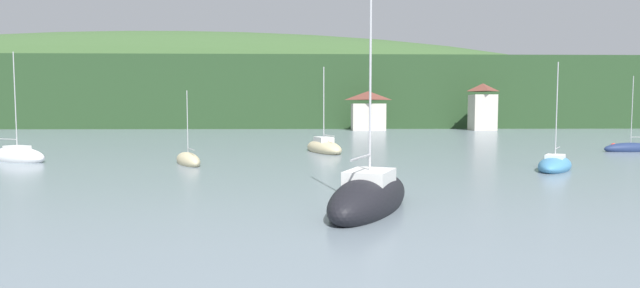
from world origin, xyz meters
TOP-DOWN VIEW (x-y plane):
  - wooded_hillside at (-21.35, 137.25)m, footprint 352.00×59.89m
  - shore_building_west at (9.67, 96.29)m, footprint 5.75×4.43m
  - shore_building_westcentral at (29.02, 96.08)m, footprint 4.02×3.99m
  - sailboat_far_1 at (0.74, 53.63)m, footprint 3.91×6.90m
  - sailboat_near_3 at (1.58, 29.15)m, footprint 4.64×7.17m
  - sailboat_mid_4 at (-8.51, 44.40)m, footprint 2.98×4.43m
  - sailboat_mid_5 at (14.17, 40.79)m, footprint 4.30×5.21m
  - sailboat_far_6 at (26.92, 53.38)m, footprint 4.73×1.45m
  - sailboat_far_10 at (-20.86, 46.71)m, footprint 5.45×3.79m
  - mooring_buoy_near at (29.50, 59.97)m, footprint 0.53×0.53m

SIDE VIEW (x-z plane):
  - mooring_buoy_near at x=29.50m, z-range -0.26..0.26m
  - sailboat_far_6 at x=26.92m, z-range -3.10..3.60m
  - sailboat_mid_4 at x=-8.51m, z-range -2.32..2.82m
  - sailboat_mid_5 at x=14.17m, z-range -3.08..3.64m
  - sailboat_far_10 at x=-20.86m, z-range -3.62..4.32m
  - sailboat_far_1 at x=0.74m, z-range -3.39..4.12m
  - sailboat_near_3 at x=1.58m, z-range -4.91..5.82m
  - shore_building_west at x=9.67m, z-range -0.09..6.50m
  - shore_building_westcentral at x=29.02m, z-range -0.12..7.78m
  - wooded_hillside at x=-21.35m, z-range -13.06..24.10m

